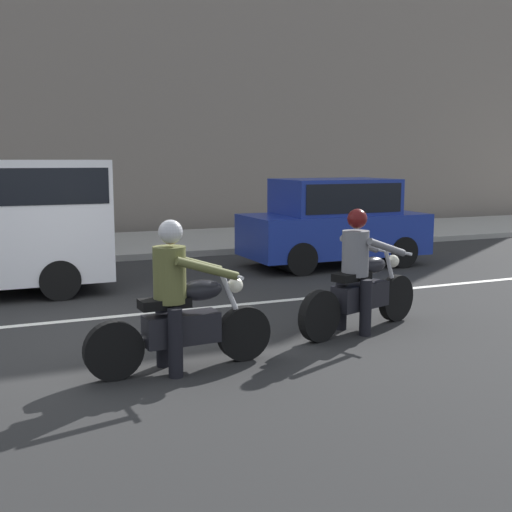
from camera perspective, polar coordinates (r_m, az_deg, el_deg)
ground_plane at (r=8.38m, az=-14.45°, el=-6.92°), size 80.00×80.00×0.00m
sidewalk_slab at (r=16.18m, az=-18.88°, el=0.56°), size 40.00×4.40×0.14m
lane_marking_stripe at (r=9.32m, az=-12.42°, el=-5.26°), size 18.00×0.14×0.01m
motorcycle_with_rider_olive at (r=6.76m, az=-6.77°, el=-4.71°), size 2.05×0.70×1.59m
motorcycle_with_rider_gray at (r=8.35m, az=9.21°, el=-2.25°), size 2.10×0.92×1.59m
parked_hatchback_cobalt_blue at (r=13.41m, az=6.93°, el=3.09°), size 3.76×1.76×1.80m
pedestrian_bystander at (r=15.60m, az=-16.24°, el=4.29°), size 0.34×0.34×1.68m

